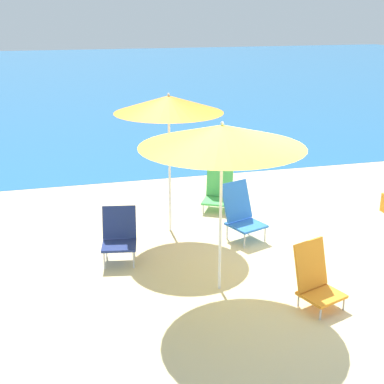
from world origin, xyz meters
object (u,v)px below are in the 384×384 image
beach_umbrella_orange (169,104)px  beach_umbrella_yellow (222,136)px  beach_chair_navy (119,234)px  beach_chair_orange (315,278)px  beach_chair_blue (241,212)px  beach_chair_green (218,189)px

beach_umbrella_orange → beach_umbrella_yellow: beach_umbrella_orange is taller
beach_chair_navy → beach_chair_orange: 2.84m
beach_chair_blue → beach_chair_navy: bearing=168.1°
beach_chair_blue → beach_umbrella_yellow: bearing=-139.2°
beach_chair_blue → beach_chair_orange: (0.19, -2.15, -0.07)m
beach_chair_blue → beach_chair_green: size_ratio=1.08×
beach_chair_blue → beach_chair_green: (0.06, 1.38, -0.07)m
beach_umbrella_yellow → beach_chair_orange: beach_umbrella_yellow is taller
beach_chair_navy → beach_chair_orange: beach_chair_orange is taller
beach_chair_green → beach_chair_orange: (0.12, -3.53, 0.00)m
beach_umbrella_yellow → beach_chair_navy: beach_umbrella_yellow is taller
beach_umbrella_yellow → beach_chair_navy: size_ratio=2.89×
beach_umbrella_yellow → beach_chair_blue: (0.82, 1.48, -1.60)m
beach_chair_navy → beach_chair_orange: (2.14, -1.87, -0.04)m
beach_umbrella_yellow → beach_chair_green: bearing=72.8°
beach_umbrella_orange → beach_chair_blue: 2.02m
beach_chair_green → beach_chair_navy: bearing=-111.7°
beach_chair_navy → beach_chair_green: size_ratio=0.93×
beach_umbrella_yellow → beach_chair_blue: size_ratio=2.49×
beach_chair_navy → beach_chair_blue: size_ratio=0.86×
beach_chair_orange → beach_chair_navy: bearing=119.9°
beach_umbrella_orange → beach_chair_navy: bearing=-137.8°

